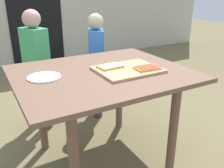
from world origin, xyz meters
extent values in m
plane|color=#706443|center=(0.00, 0.00, 0.00)|extent=(16.00, 16.00, 0.00)
cube|color=black|center=(0.26, 2.96, 1.00)|extent=(0.90, 0.02, 2.00)
cube|color=brown|center=(0.00, 0.00, 0.70)|extent=(1.16, 0.96, 0.03)
cylinder|color=brown|center=(-0.36, -0.36, 0.34)|extent=(0.06, 0.06, 0.69)
cylinder|color=brown|center=(0.36, -0.36, 0.34)|extent=(0.06, 0.06, 0.69)
cylinder|color=brown|center=(-0.36, 0.36, 0.34)|extent=(0.06, 0.06, 0.69)
cylinder|color=brown|center=(0.36, 0.36, 0.34)|extent=(0.06, 0.06, 0.69)
cube|color=tan|center=(0.16, -0.08, 0.73)|extent=(0.42, 0.34, 0.02)
cube|color=gold|center=(0.07, 0.00, 0.74)|extent=(0.17, 0.12, 0.01)
cube|color=beige|center=(0.07, 0.00, 0.75)|extent=(0.15, 0.11, 0.00)
cube|color=gold|center=(0.27, -0.15, 0.74)|extent=(0.17, 0.12, 0.01)
cube|color=#C43D20|center=(0.27, -0.15, 0.75)|extent=(0.16, 0.11, 0.00)
cylinder|color=white|center=(-0.37, 0.06, 0.72)|extent=(0.21, 0.21, 0.01)
cylinder|color=#464E43|center=(-0.30, 0.81, 0.27)|extent=(0.09, 0.09, 0.53)
cylinder|color=#464E43|center=(-0.25, 0.67, 0.27)|extent=(0.09, 0.09, 0.53)
cube|color=#3FA566|center=(-0.27, 0.74, 0.73)|extent=(0.21, 0.27, 0.40)
sphere|color=tan|center=(-0.27, 0.74, 1.01)|extent=(0.15, 0.15, 0.15)
cylinder|color=#413A46|center=(0.32, 0.76, 0.24)|extent=(0.09, 0.09, 0.48)
cylinder|color=#413A46|center=(0.27, 0.63, 0.24)|extent=(0.09, 0.09, 0.48)
cube|color=blue|center=(0.29, 0.69, 0.68)|extent=(0.22, 0.28, 0.40)
sphere|color=#C8B992|center=(0.29, 0.69, 0.96)|extent=(0.15, 0.15, 0.15)
camera|label=1|loc=(-0.71, -1.41, 1.24)|focal=39.11mm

